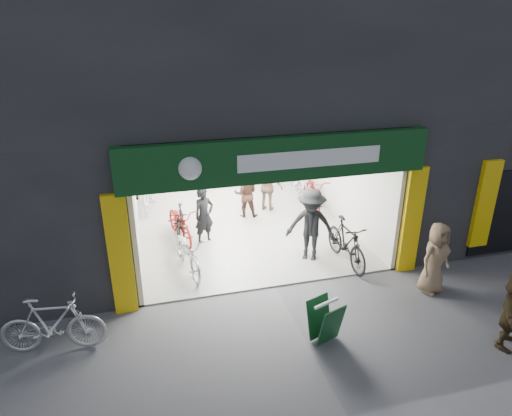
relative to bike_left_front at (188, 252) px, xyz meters
name	(u,v)px	position (x,y,z in m)	size (l,w,h in m)	color
ground	(276,287)	(1.80, -1.26, -0.49)	(60.00, 60.00, 0.00)	#56565B
building	(257,66)	(2.71, 3.73, 3.82)	(17.00, 10.27, 8.00)	#232326
bike_left_front	(188,252)	(0.00, 0.00, 0.00)	(0.65, 1.88, 0.99)	#A5A6AA
bike_left_midfront	(180,224)	(0.00, 1.71, -0.02)	(0.45, 1.58, 0.95)	black
bike_left_midback	(180,223)	(0.00, 1.71, 0.00)	(0.66, 1.89, 0.99)	maroon
bike_left_back	(149,191)	(-0.70, 4.12, 0.10)	(0.56, 1.97, 1.18)	silver
bike_right_front	(346,243)	(3.78, -0.66, 0.08)	(0.54, 1.91, 1.15)	black
bike_right_mid	(314,193)	(4.30, 2.80, 0.05)	(0.72, 2.07, 1.09)	maroon
bike_right_back	(304,183)	(4.30, 3.65, 0.08)	(0.54, 1.90, 1.14)	#ABACB0
parked_bike	(53,324)	(-2.70, -2.22, 0.07)	(0.53, 1.87, 1.12)	silver
customer_a	(204,216)	(0.61, 1.37, 0.29)	(0.57, 0.37, 1.57)	black
customer_b	(246,194)	(2.09, 2.75, 0.25)	(0.72, 0.56, 1.49)	#3D241C
customer_c	(311,226)	(2.99, -0.26, 0.45)	(1.21, 0.70, 1.88)	black
customer_d	(268,187)	(2.85, 3.00, 0.30)	(0.93, 0.39, 1.59)	#83614C
pedestrian_near	(435,258)	(5.10, -2.27, 0.33)	(0.80, 0.52, 1.64)	#80664A
sandwich_board	(325,320)	(2.14, -3.23, -0.04)	(0.68, 0.69, 0.82)	#0F3E1C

